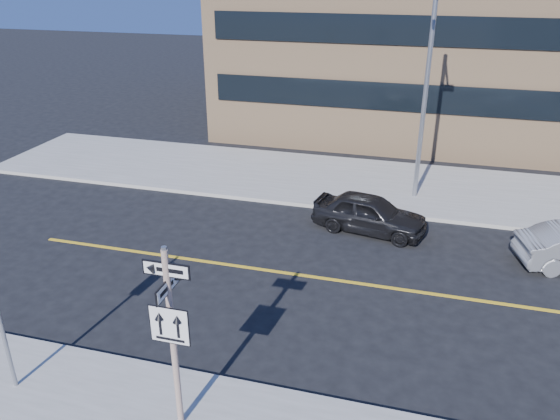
% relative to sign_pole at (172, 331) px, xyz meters
% --- Properties ---
extents(ground, '(120.00, 120.00, 0.00)m').
position_rel_sign_pole_xyz_m(ground, '(0.00, 2.51, -2.44)').
color(ground, black).
rests_on(ground, ground).
extents(sign_pole, '(0.92, 0.92, 4.06)m').
position_rel_sign_pole_xyz_m(sign_pole, '(0.00, 0.00, 0.00)').
color(sign_pole, silver).
rests_on(sign_pole, near_sidewalk).
extents(parked_car_a, '(2.32, 4.23, 1.36)m').
position_rel_sign_pole_xyz_m(parked_car_a, '(2.58, 10.13, -1.75)').
color(parked_car_a, black).
rests_on(parked_car_a, ground).
extents(streetlight_a, '(0.55, 2.25, 8.00)m').
position_rel_sign_pole_xyz_m(streetlight_a, '(4.00, 13.27, 2.32)').
color(streetlight_a, gray).
rests_on(streetlight_a, far_sidewalk).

